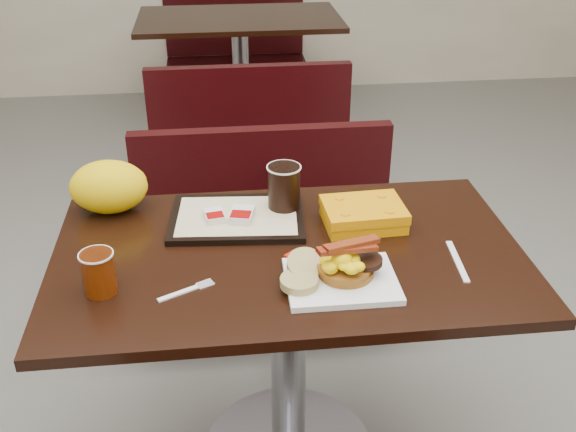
{
  "coord_description": "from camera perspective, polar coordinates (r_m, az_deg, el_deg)",
  "views": [
    {
      "loc": [
        -0.16,
        -1.44,
        1.67
      ],
      "look_at": [
        0.01,
        0.06,
        0.82
      ],
      "focal_mm": 41.74,
      "sensor_mm": 36.0,
      "label": 1
    }
  ],
  "objects": [
    {
      "name": "hashbrown_sleeve_right",
      "position": [
        1.82,
        -3.95,
        0.1
      ],
      "size": [
        0.08,
        0.09,
        0.02
      ],
      "primitive_type": "cube",
      "rotation": [
        0.0,
        0.0,
        -0.23
      ],
      "color": "silver",
      "rests_on": "tray"
    },
    {
      "name": "fork",
      "position": [
        1.58,
        -9.34,
        -6.54
      ],
      "size": [
        0.14,
        0.09,
        0.0
      ],
      "primitive_type": null,
      "rotation": [
        0.0,
        0.0,
        0.47
      ],
      "color": "white",
      "rests_on": "table_near"
    },
    {
      "name": "clamshell",
      "position": [
        1.83,
        6.44,
        0.13
      ],
      "size": [
        0.22,
        0.17,
        0.06
      ],
      "primitive_type": "cube",
      "rotation": [
        0.0,
        0.0,
        0.05
      ],
      "color": "orange",
      "rests_on": "table_near"
    },
    {
      "name": "hashbrown_sleeve_left",
      "position": [
        1.83,
        -6.31,
        0.03
      ],
      "size": [
        0.06,
        0.08,
        0.02
      ],
      "primitive_type": "cube",
      "rotation": [
        0.0,
        0.0,
        0.18
      ],
      "color": "silver",
      "rests_on": "tray"
    },
    {
      "name": "table_far",
      "position": [
        4.24,
        -4.01,
        11.64
      ],
      "size": [
        1.2,
        0.7,
        0.75
      ],
      "primitive_type": null,
      "color": "black",
      "rests_on": "floor"
    },
    {
      "name": "condiment_ketchup",
      "position": [
        1.76,
        -4.81,
        -1.97
      ],
      "size": [
        0.05,
        0.03,
        0.01
      ],
      "primitive_type": "cube",
      "rotation": [
        0.0,
        0.0,
        0.0
      ],
      "color": "#8C0504",
      "rests_on": "table_near"
    },
    {
      "name": "sausage_patty",
      "position": [
        1.6,
        6.58,
        -3.79
      ],
      "size": [
        0.08,
        0.08,
        0.01
      ],
      "primitive_type": "cylinder",
      "rotation": [
        0.0,
        0.0,
        0.01
      ],
      "color": "black",
      "rests_on": "pancake_stack"
    },
    {
      "name": "pancake_stack",
      "position": [
        1.6,
        4.95,
        -4.49
      ],
      "size": [
        0.16,
        0.16,
        0.03
      ],
      "primitive_type": "cylinder",
      "rotation": [
        0.0,
        0.0,
        0.23
      ],
      "color": "#8C5817",
      "rests_on": "platter"
    },
    {
      "name": "platter",
      "position": [
        1.59,
        4.56,
        -5.54
      ],
      "size": [
        0.26,
        0.2,
        0.02
      ],
      "primitive_type": "cube",
      "rotation": [
        0.0,
        0.0,
        -0.0
      ],
      "color": "white",
      "rests_on": "table_near"
    },
    {
      "name": "knife",
      "position": [
        1.72,
        14.24,
        -3.74
      ],
      "size": [
        0.03,
        0.18,
        0.0
      ],
      "primitive_type": "cube",
      "rotation": [
        0.0,
        0.0,
        -1.65
      ],
      "color": "white",
      "rests_on": "table_near"
    },
    {
      "name": "bench_far_n",
      "position": [
        4.92,
        -4.43,
        13.95
      ],
      "size": [
        1.0,
        0.46,
        0.72
      ],
      "primitive_type": null,
      "color": "black",
      "rests_on": "floor"
    },
    {
      "name": "muffin_top",
      "position": [
        1.6,
        1.49,
        -4.13
      ],
      "size": [
        0.09,
        0.09,
        0.05
      ],
      "primitive_type": "cylinder",
      "rotation": [
        0.38,
        0.0,
        0.07
      ],
      "color": "tan",
      "rests_on": "platter"
    },
    {
      "name": "coffee_cup_near",
      "position": [
        1.6,
        -15.82,
        -4.69
      ],
      "size": [
        0.1,
        0.1,
        0.1
      ],
      "primitive_type": "cylinder",
      "rotation": [
        0.0,
        0.0,
        0.34
      ],
      "color": "#822B04",
      "rests_on": "table_near"
    },
    {
      "name": "paper_bag",
      "position": [
        1.93,
        -15.02,
        2.43
      ],
      "size": [
        0.25,
        0.21,
        0.15
      ],
      "primitive_type": "ellipsoid",
      "rotation": [
        0.0,
        0.0,
        0.28
      ],
      "color": "#FAB408",
      "rests_on": "table_near"
    },
    {
      "name": "tray",
      "position": [
        1.85,
        -4.34,
        -0.18
      ],
      "size": [
        0.38,
        0.29,
        0.02
      ],
      "primitive_type": "cube",
      "rotation": [
        0.0,
        0.0,
        -0.08
      ],
      "color": "black",
      "rests_on": "table_near"
    },
    {
      "name": "bacon_strips",
      "position": [
        1.55,
        5.09,
        -2.73
      ],
      "size": [
        0.16,
        0.11,
        0.01
      ],
      "primitive_type": null,
      "rotation": [
        0.0,
        0.0,
        0.27
      ],
      "color": "#4A0505",
      "rests_on": "scrambled_eggs"
    },
    {
      "name": "table_near",
      "position": [
        1.94,
        0.04,
        -12.37
      ],
      "size": [
        1.2,
        0.7,
        0.75
      ],
      "primitive_type": null,
      "color": "black",
      "rests_on": "floor"
    },
    {
      "name": "coffee_cup_far",
      "position": [
        1.86,
        -0.35,
        2.51
      ],
      "size": [
        0.1,
        0.1,
        0.12
      ],
      "primitive_type": "cylinder",
      "rotation": [
        0.0,
        0.0,
        -0.12
      ],
      "color": "black",
      "rests_on": "tray"
    },
    {
      "name": "bench_near_n",
      "position": [
        2.51,
        -1.76,
        -1.97
      ],
      "size": [
        1.0,
        0.46,
        0.72
      ],
      "primitive_type": null,
      "color": "black",
      "rests_on": "floor"
    },
    {
      "name": "bench_far_s",
      "position": [
        3.59,
        -3.42,
        8.02
      ],
      "size": [
        1.0,
        0.46,
        0.72
      ],
      "primitive_type": null,
      "color": "black",
      "rests_on": "floor"
    },
    {
      "name": "scrambled_eggs",
      "position": [
        1.56,
        4.59,
        -3.87
      ],
      "size": [
        0.11,
        0.1,
        0.05
      ],
      "primitive_type": "ellipsoid",
      "rotation": [
        0.0,
        0.0,
        -0.31
      ],
      "color": "yellow",
      "rests_on": "pancake_stack"
    },
    {
      "name": "condiment_syrup",
      "position": [
        1.68,
        0.54,
        -3.42
      ],
      "size": [
        0.05,
        0.05,
        0.01
      ],
      "primitive_type": "cube",
      "rotation": [
        0.0,
        0.0,
        0.67
      ],
      "color": "#B21F07",
      "rests_on": "table_near"
    },
    {
      "name": "muffin_bottom",
      "position": [
        1.56,
        0.96,
        -5.63
      ],
      "size": [
        0.1,
        0.1,
        0.02
      ],
      "primitive_type": "cylinder",
      "rotation": [
        0.0,
        0.0,
        -0.09
      ],
      "color": "tan",
      "rests_on": "platter"
    }
  ]
}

